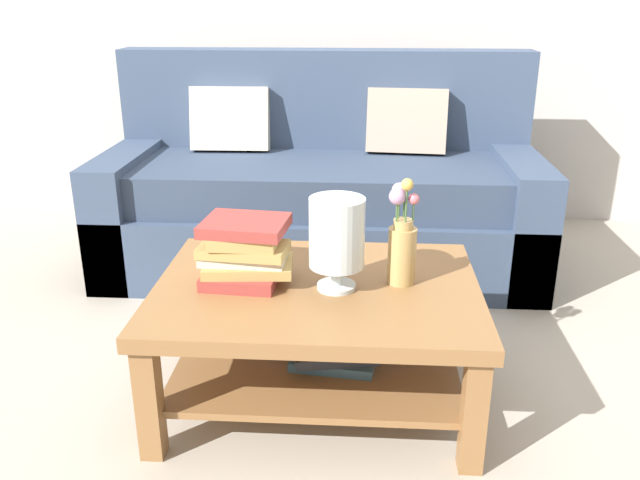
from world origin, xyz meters
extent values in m
plane|color=#ADA393|center=(0.00, 0.00, 0.00)|extent=(10.00, 10.00, 0.00)
cube|color=#384760|center=(-0.09, 0.74, 0.18)|extent=(2.14, 0.90, 0.36)
cube|color=#324057|center=(-0.09, 0.71, 0.46)|extent=(1.90, 0.74, 0.20)
cube|color=#384760|center=(-0.09, 1.09, 0.71)|extent=(2.14, 0.20, 0.70)
cube|color=#384760|center=(-1.06, 0.74, 0.30)|extent=(0.20, 0.90, 0.60)
cube|color=#384760|center=(0.87, 0.74, 0.30)|extent=(0.20, 0.90, 0.60)
cube|color=beige|center=(-0.57, 0.95, 0.72)|extent=(0.41, 0.20, 0.34)
cube|color=gray|center=(0.33, 0.95, 0.72)|extent=(0.41, 0.22, 0.34)
cube|color=olive|center=(-0.03, -0.44, 0.41)|extent=(1.07, 0.80, 0.05)
cube|color=olive|center=(-0.51, -0.78, 0.19)|extent=(0.07, 0.07, 0.38)
cube|color=olive|center=(0.45, -0.78, 0.19)|extent=(0.07, 0.07, 0.38)
cube|color=olive|center=(-0.51, -0.09, 0.19)|extent=(0.07, 0.07, 0.38)
cube|color=olive|center=(0.45, -0.09, 0.19)|extent=(0.07, 0.07, 0.38)
cube|color=olive|center=(-0.03, -0.44, 0.14)|extent=(0.95, 0.68, 0.02)
cube|color=#3D6075|center=(0.03, -0.46, 0.17)|extent=(0.30, 0.23, 0.03)
cube|color=#2D333D|center=(0.03, -0.46, 0.20)|extent=(0.31, 0.25, 0.03)
cube|color=#993833|center=(0.03, -0.41, 0.23)|extent=(0.31, 0.24, 0.03)
cube|color=#993833|center=(-0.28, -0.44, 0.45)|extent=(0.26, 0.22, 0.04)
cube|color=tan|center=(-0.26, -0.43, 0.49)|extent=(0.30, 0.20, 0.03)
cube|color=beige|center=(-0.27, -0.43, 0.52)|extent=(0.28, 0.16, 0.03)
cube|color=tan|center=(-0.27, -0.44, 0.55)|extent=(0.30, 0.18, 0.03)
cube|color=tan|center=(-0.26, -0.42, 0.59)|extent=(0.22, 0.21, 0.04)
cube|color=#993833|center=(-0.27, -0.42, 0.62)|extent=(0.29, 0.25, 0.04)
cylinder|color=silver|center=(0.04, -0.46, 0.44)|extent=(0.13, 0.13, 0.02)
cylinder|color=silver|center=(0.04, -0.46, 0.48)|extent=(0.04, 0.04, 0.07)
cylinder|color=silver|center=(0.04, -0.46, 0.62)|extent=(0.18, 0.18, 0.22)
sphere|color=beige|center=(0.01, -0.46, 0.56)|extent=(0.04, 0.04, 0.04)
sphere|color=#3D6075|center=(0.06, -0.45, 0.57)|extent=(0.06, 0.06, 0.06)
cylinder|color=tan|center=(0.25, -0.40, 0.53)|extent=(0.09, 0.09, 0.19)
cylinder|color=tan|center=(0.25, -0.40, 0.64)|extent=(0.06, 0.06, 0.03)
cylinder|color=#426638|center=(0.28, -0.41, 0.68)|extent=(0.01, 0.01, 0.06)
sphere|color=#C66B7A|center=(0.28, -0.41, 0.72)|extent=(0.04, 0.04, 0.04)
cylinder|color=#426638|center=(0.25, -0.38, 0.70)|extent=(0.01, 0.01, 0.09)
sphere|color=silver|center=(0.25, -0.38, 0.75)|extent=(0.04, 0.04, 0.04)
cylinder|color=#426638|center=(0.23, -0.39, 0.69)|extent=(0.01, 0.01, 0.08)
sphere|color=#B28CB7|center=(0.23, -0.39, 0.74)|extent=(0.05, 0.05, 0.05)
cylinder|color=#426638|center=(0.22, -0.42, 0.68)|extent=(0.01, 0.01, 0.07)
sphere|color=#B28CB7|center=(0.22, -0.42, 0.73)|extent=(0.05, 0.05, 0.05)
cylinder|color=#426638|center=(0.25, -0.43, 0.71)|extent=(0.01, 0.01, 0.11)
sphere|color=gold|center=(0.25, -0.43, 0.77)|extent=(0.04, 0.04, 0.04)
camera|label=1|loc=(0.11, -2.41, 1.33)|focal=36.85mm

